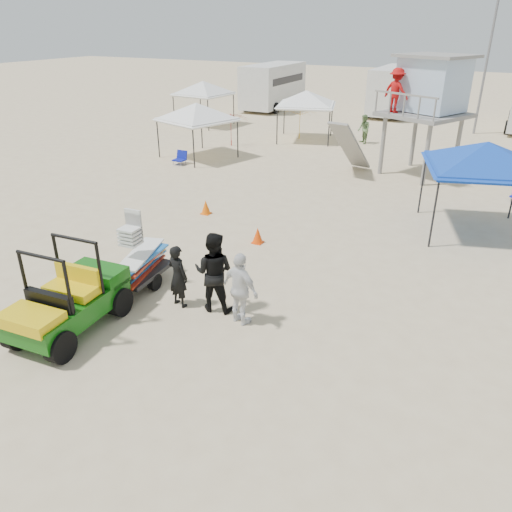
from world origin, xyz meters
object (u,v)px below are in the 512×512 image
at_px(man_left, 178,276).
at_px(utility_cart, 64,293).
at_px(lifeguard_tower, 426,89).
at_px(surf_trailer, 136,260).
at_px(canopy_blue, 488,146).

bearing_deg(man_left, utility_cart, 65.77).
bearing_deg(lifeguard_tower, surf_trailer, -106.86).
bearing_deg(canopy_blue, surf_trailer, -132.61).
height_order(surf_trailer, man_left, surf_trailer).
bearing_deg(canopy_blue, lifeguard_tower, 116.72).
height_order(man_left, lifeguard_tower, lifeguard_tower).
relative_size(surf_trailer, canopy_blue, 0.54).
bearing_deg(man_left, surf_trailer, 1.35).
height_order(surf_trailer, canopy_blue, canopy_blue).
relative_size(utility_cart, canopy_blue, 0.69).
bearing_deg(surf_trailer, utility_cart, -90.18).
xyz_separation_m(utility_cart, lifeguard_tower, (4.24, 16.31, 2.70)).
relative_size(surf_trailer, lifeguard_tower, 0.44).
bearing_deg(utility_cart, surf_trailer, 89.82).
height_order(utility_cart, lifeguard_tower, lifeguard_tower).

